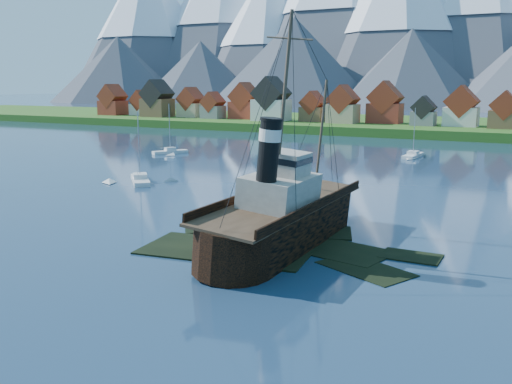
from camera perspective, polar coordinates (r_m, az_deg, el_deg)
The scene contains 9 objects.
ground at distance 61.60m, azimuth 0.38°, elevation -5.81°, with size 1400.00×1400.00×0.00m, color navy.
shoal at distance 62.80m, azimuth 2.73°, elevation -5.82°, with size 31.71×21.24×1.14m.
shore_bank at distance 224.76m, azimuth 20.81°, elevation 5.67°, with size 600.00×80.00×3.20m, color #244B15.
seawall at distance 187.23m, azimuth 19.34°, elevation 4.86°, with size 600.00×2.50×2.00m, color #3F3D38.
town at distance 213.45m, azimuth 11.43°, elevation 8.34°, with size 250.96×16.69×17.30m.
tugboat_wreck at distance 63.95m, azimuth 3.20°, elevation -2.16°, with size 7.65×32.97×26.13m.
sailboat_a at distance 104.86m, azimuth -11.50°, elevation 1.12°, with size 9.39×9.75×13.23m.
sailboat_b at distance 146.17m, azimuth -8.57°, elevation 3.94°, with size 6.78×8.76×13.03m.
sailboat_e at distance 142.88m, azimuth 15.42°, elevation 3.49°, with size 3.13×10.71×12.29m.
Camera 1 is at (27.08, -52.42, 17.70)m, focal length 40.00 mm.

